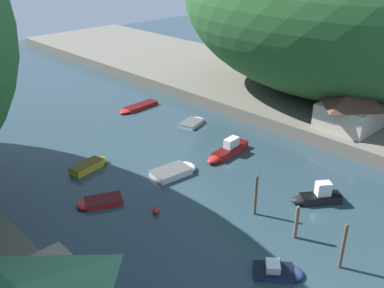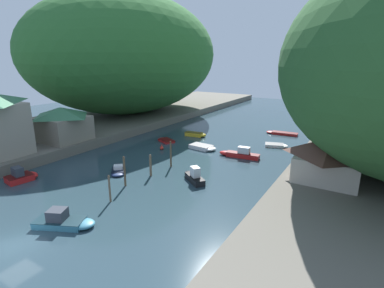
{
  "view_description": "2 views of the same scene",
  "coord_description": "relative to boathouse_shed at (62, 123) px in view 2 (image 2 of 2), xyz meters",
  "views": [
    {
      "loc": [
        -22.46,
        3.62,
        19.3
      ],
      "look_at": [
        2.03,
        28.75,
        2.55
      ],
      "focal_mm": 40.0,
      "sensor_mm": 36.0,
      "label": 1
    },
    {
      "loc": [
        21.64,
        -9.89,
        13.55
      ],
      "look_at": [
        2.31,
        22.23,
        2.82
      ],
      "focal_mm": 28.0,
      "sensor_mm": 36.0,
      "label": 2
    }
  ],
  "objects": [
    {
      "name": "boat_white_cruiser",
      "position": [
        14.56,
        -3.29,
        -3.78
      ],
      "size": [
        3.2,
        3.37,
        0.9
      ],
      "rotation": [
        0.0,
        0.0,
        3.86
      ],
      "color": "navy",
      "rests_on": "water_surface"
    },
    {
      "name": "boathouse_shed",
      "position": [
        0.0,
        0.0,
        0.0
      ],
      "size": [
        7.47,
        6.91,
        5.06
      ],
      "color": "gray",
      "rests_on": "left_bank"
    },
    {
      "name": "hillside_left",
      "position": [
        -8.03,
        24.33,
        10.42
      ],
      "size": [
        34.61,
        48.45,
        26.06
      ],
      "color": "#2D662D",
      "rests_on": "left_bank"
    },
    {
      "name": "water_surface",
      "position": [
        18.38,
        11.85,
        -4.06
      ],
      "size": [
        130.0,
        130.0,
        0.0
      ],
      "primitive_type": "plane",
      "color": "#283D47",
      "rests_on": "ground"
    },
    {
      "name": "boat_far_right_bank",
      "position": [
        26.36,
        26.7,
        -3.84
      ],
      "size": [
        5.79,
        1.83,
        0.44
      ],
      "rotation": [
        0.0,
        0.0,
        1.63
      ],
      "color": "red",
      "rests_on": "water_surface"
    },
    {
      "name": "boat_navy_launch",
      "position": [
        6.74,
        -10.66,
        -3.54
      ],
      "size": [
        2.4,
        3.54,
        1.72
      ],
      "rotation": [
        0.0,
        0.0,
        6.13
      ],
      "color": "red",
      "rests_on": "water_surface"
    },
    {
      "name": "mooring_post_second",
      "position": [
        17.98,
        -5.69,
        -2.32
      ],
      "size": [
        0.23,
        0.23,
        3.46
      ],
      "color": "brown",
      "rests_on": "water_surface"
    },
    {
      "name": "left_bank",
      "position": [
        -6.93,
        11.85,
        -3.34
      ],
      "size": [
        22.0,
        120.0,
        1.45
      ],
      "color": "#666056",
      "rests_on": "ground"
    },
    {
      "name": "boat_far_upstream",
      "position": [
        10.82,
        11.64,
        -3.87
      ],
      "size": [
        4.02,
        3.11,
        0.4
      ],
      "rotation": [
        0.0,
        0.0,
        1.13
      ],
      "color": "red",
      "rests_on": "water_surface"
    },
    {
      "name": "boat_near_quay",
      "position": [
        24.83,
        10.17,
        -3.58
      ],
      "size": [
        5.94,
        1.71,
        1.59
      ],
      "rotation": [
        0.0,
        0.0,
        1.66
      ],
      "color": "red",
      "rests_on": "water_surface"
    },
    {
      "name": "mooring_post_middle",
      "position": [
        18.53,
        -1.9,
        -2.71
      ],
      "size": [
        0.28,
        0.28,
        2.69
      ],
      "color": "brown",
      "rests_on": "water_surface"
    },
    {
      "name": "boat_cabin_cruiser",
      "position": [
        23.67,
        -0.52,
        -3.52
      ],
      "size": [
        3.99,
        3.37,
        1.81
      ],
      "rotation": [
        0.0,
        0.0,
        0.93
      ],
      "color": "black",
      "rests_on": "water_surface"
    },
    {
      "name": "right_bank_cottage",
      "position": [
        37.04,
        3.8,
        -0.27
      ],
      "size": [
        6.63,
        5.83,
        4.52
      ],
      "color": "#B2A899",
      "rests_on": "right_bank"
    },
    {
      "name": "boat_mid_channel",
      "position": [
        19.4,
        -14.43,
        -3.62
      ],
      "size": [
        5.36,
        3.78,
        1.5
      ],
      "rotation": [
        0.0,
        0.0,
        5.15
      ],
      "color": "teal",
      "rests_on": "water_surface"
    },
    {
      "name": "channel_buoy_near",
      "position": [
        13.29,
        7.35,
        -3.74
      ],
      "size": [
        0.55,
        0.55,
        0.82
      ],
      "color": "red",
      "rests_on": "water_surface"
    },
    {
      "name": "boat_small_dinghy",
      "position": [
        28.03,
        18.24,
        -3.85
      ],
      "size": [
        3.89,
        2.76,
        0.43
      ],
      "rotation": [
        0.0,
        0.0,
        5.0
      ],
      "color": "white",
      "rests_on": "water_surface"
    },
    {
      "name": "mooring_post_nearest",
      "position": [
        19.37,
        -9.26,
        -2.66
      ],
      "size": [
        0.2,
        0.2,
        2.79
      ],
      "color": "brown",
      "rests_on": "water_surface"
    },
    {
      "name": "boat_red_skiff",
      "position": [
        18.69,
        10.98,
        -3.77
      ],
      "size": [
        4.49,
        2.57,
        0.59
      ],
      "rotation": [
        0.0,
        0.0,
        4.59
      ],
      "color": "white",
      "rests_on": "water_surface"
    },
    {
      "name": "mooring_post_fourth",
      "position": [
        18.78,
        1.95,
        -2.33
      ],
      "size": [
        0.24,
        0.24,
        3.45
      ],
      "color": "brown",
      "rests_on": "water_surface"
    },
    {
      "name": "person_on_quay",
      "position": [
        1.67,
        0.4,
        -1.64
      ],
      "size": [
        0.24,
        0.39,
        1.69
      ],
      "rotation": [
        0.0,
        0.0,
        1.51
      ],
      "color": "#282D3D",
      "rests_on": "left_bank"
    },
    {
      "name": "boat_moored_right",
      "position": [
        13.68,
        17.28,
        -3.72
      ],
      "size": [
        4.03,
        1.9,
        0.7
      ],
      "rotation": [
        0.0,
        0.0,
        4.87
      ],
      "color": "gold",
      "rests_on": "water_surface"
    }
  ]
}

